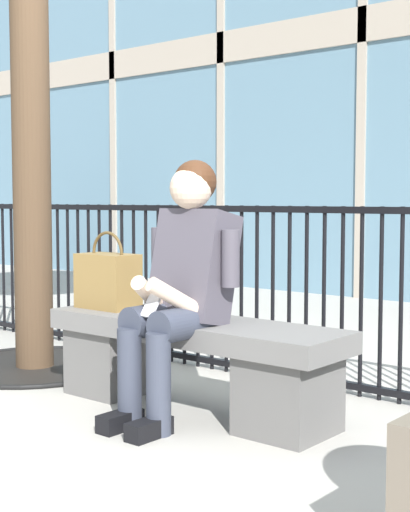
% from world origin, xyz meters
% --- Properties ---
extents(ground_plane, '(60.00, 60.00, 0.00)m').
position_xyz_m(ground_plane, '(0.00, 0.00, 0.00)').
color(ground_plane, '#B2ADA3').
extents(stone_bench, '(1.60, 0.44, 0.45)m').
position_xyz_m(stone_bench, '(0.00, 0.00, 0.27)').
color(stone_bench, slate).
rests_on(stone_bench, ground).
extents(seated_person_with_phone, '(0.52, 0.66, 1.21)m').
position_xyz_m(seated_person_with_phone, '(0.05, -0.13, 0.65)').
color(seated_person_with_phone, '#383D4C').
rests_on(seated_person_with_phone, ground).
extents(handbag_on_bench, '(0.33, 0.19, 0.41)m').
position_xyz_m(handbag_on_bench, '(-0.58, -0.01, 0.60)').
color(handbag_on_bench, olive).
rests_on(handbag_on_bench, stone_bench).
extents(plaza_railing, '(9.01, 0.04, 0.99)m').
position_xyz_m(plaza_railing, '(-0.00, 0.76, 0.50)').
color(plaza_railing, black).
rests_on(plaza_railing, ground).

